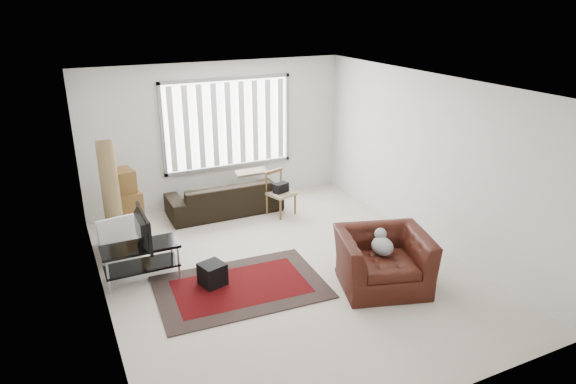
# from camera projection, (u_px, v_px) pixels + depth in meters

# --- Properties ---
(room) EXTENTS (6.00, 6.02, 2.71)m
(room) POSITION_uv_depth(u_px,v_px,m) (273.00, 146.00, 7.39)
(room) COLOR beige
(room) RESTS_ON ground
(persian_rug) EXTENTS (2.35, 1.64, 0.02)m
(persian_rug) POSITION_uv_depth(u_px,v_px,m) (241.00, 287.00, 7.09)
(persian_rug) COLOR black
(persian_rug) RESTS_ON ground
(tv_stand) EXTENTS (1.06, 0.48, 0.53)m
(tv_stand) POSITION_uv_depth(u_px,v_px,m) (141.00, 255.00, 7.18)
(tv_stand) COLOR black
(tv_stand) RESTS_ON ground
(tv) EXTENTS (0.11, 0.86, 0.49)m
(tv) POSITION_uv_depth(u_px,v_px,m) (138.00, 229.00, 7.04)
(tv) COLOR black
(tv) RESTS_ON tv_stand
(subwoofer) EXTENTS (0.39, 0.39, 0.32)m
(subwoofer) POSITION_uv_depth(u_px,v_px,m) (212.00, 274.00, 7.09)
(subwoofer) COLOR black
(subwoofer) RESTS_ON persian_rug
(moving_boxes) EXTENTS (0.57, 0.54, 1.23)m
(moving_boxes) POSITION_uv_depth(u_px,v_px,m) (125.00, 209.00, 8.24)
(moving_boxes) COLOR brown
(moving_boxes) RESTS_ON ground
(white_flatpack) EXTENTS (0.59, 0.28, 0.73)m
(white_flatpack) POSITION_uv_depth(u_px,v_px,m) (119.00, 241.00, 7.63)
(white_flatpack) COLOR silver
(white_flatpack) RESTS_ON ground
(rolled_rug) EXTENTS (0.33, 0.78, 1.78)m
(rolled_rug) POSITION_uv_depth(u_px,v_px,m) (112.00, 199.00, 7.81)
(rolled_rug) COLOR olive
(rolled_rug) RESTS_ON ground
(sofa) EXTENTS (2.09, 0.92, 0.80)m
(sofa) POSITION_uv_depth(u_px,v_px,m) (224.00, 192.00, 9.45)
(sofa) COLOR black
(sofa) RESTS_ON ground
(side_chair) EXTENTS (0.55, 0.55, 0.82)m
(side_chair) POSITION_uv_depth(u_px,v_px,m) (280.00, 191.00, 9.37)
(side_chair) COLOR #837256
(side_chair) RESTS_ON ground
(armchair) EXTENTS (1.45, 1.35, 0.89)m
(armchair) POSITION_uv_depth(u_px,v_px,m) (383.00, 257.00, 6.99)
(armchair) COLOR #36120B
(armchair) RESTS_ON ground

